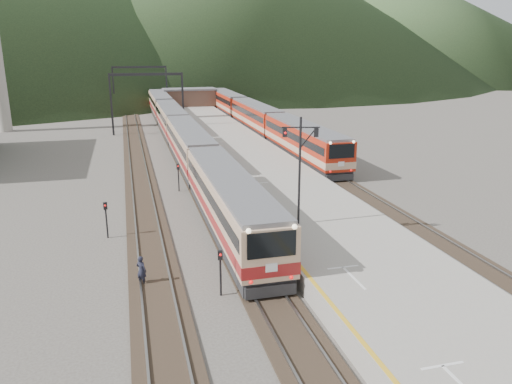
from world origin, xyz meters
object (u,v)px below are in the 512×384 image
object	(u,v)px
main_train	(179,131)
second_train	(256,117)
worker	(141,271)
signal_mast	(300,160)

from	to	relation	value
main_train	second_train	distance (m)	14.65
second_train	worker	distance (m)	46.78
main_train	signal_mast	size ratio (longest dim) A/B	11.75
main_train	second_train	xyz separation A→B (m)	(11.50, 9.08, 0.02)
signal_mast	worker	distance (m)	10.97
signal_mast	worker	bearing A→B (deg)	-158.03
second_train	signal_mast	world-z (taller)	signal_mast
worker	second_train	bearing A→B (deg)	-72.16
second_train	main_train	bearing A→B (deg)	-141.70
main_train	signal_mast	bearing A→B (deg)	-82.98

